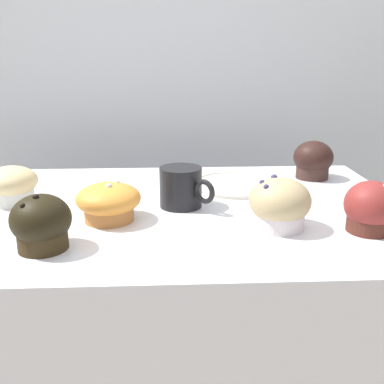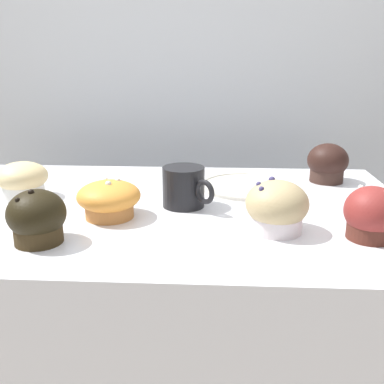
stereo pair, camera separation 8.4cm
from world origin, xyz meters
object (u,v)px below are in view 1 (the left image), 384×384
Objects in this scene: muffin_front_center at (280,205)px; muffin_front_left at (371,209)px; muffin_back_right at (11,185)px; coffee_cup at (182,187)px; muffin_back_left at (41,224)px; serving_plate at (238,184)px; muffin_back_center at (109,202)px; muffin_front_right at (313,160)px.

muffin_front_left is at bearing -8.95° from muffin_front_center.
muffin_back_right is 1.00× the size of coffee_cup.
muffin_back_left is 0.54m from muffin_front_left.
muffin_front_center reaches higher than serving_plate.
muffin_back_center is (-0.45, 0.08, -0.01)m from muffin_front_left.
muffin_front_left is at bearing -24.46° from coffee_cup.
muffin_front_right is at bearing 17.98° from serving_plate.
coffee_cup is (-0.17, 0.12, -0.00)m from muffin_front_center.
muffin_front_left reaches higher than muffin_back_center.
muffin_front_center is 1.01× the size of coffee_cup.
serving_plate is at bearing 12.01° from muffin_back_right.
muffin_back_right reaches higher than serving_plate.
muffin_front_center is at bearing -35.92° from coffee_cup.
coffee_cup is at bearing 40.67° from muffin_back_left.
serving_plate is (0.13, 0.14, -0.04)m from coffee_cup.
muffin_back_center is 0.34m from serving_plate.
serving_plate is at bearing 43.07° from muffin_back_left.
muffin_front_left is (0.15, -0.02, -0.00)m from muffin_front_center.
serving_plate is at bearing 37.92° from muffin_back_center.
coffee_cup is (-0.32, -0.20, -0.00)m from muffin_front_right.
muffin_front_right is 0.90× the size of coffee_cup.
muffin_front_right reaches higher than muffin_front_left.
muffin_front_center is 1.15× the size of muffin_back_left.
muffin_back_left is at bearing -125.27° from muffin_back_center.
muffin_back_center is at bearing -27.10° from muffin_back_right.
muffin_back_center is (0.09, 0.12, -0.01)m from muffin_back_left.
muffin_front_center is at bearing -116.20° from muffin_front_right.
muffin_front_left is 0.35m from muffin_front_right.
muffin_back_left is at bearing -62.03° from muffin_back_right.
muffin_front_center is 0.20m from coffee_cup.
muffin_front_center is at bearing -17.40° from muffin_back_right.
muffin_front_center is at bearing 171.05° from muffin_front_left.
serving_plate is at bearing 97.35° from muffin_front_center.
muffin_back_center is (-0.46, -0.27, -0.01)m from muffin_front_right.
muffin_back_left is 0.15m from muffin_back_center.
serving_plate is (-0.03, 0.26, -0.04)m from muffin_front_center.
muffin_front_left is 0.43× the size of serving_plate.
coffee_cup is at bearing 144.08° from muffin_front_center.
muffin_back_left is 0.88× the size of coffee_cup.
coffee_cup reaches higher than serving_plate.
muffin_back_right reaches higher than muffin_back_center.
muffin_back_center is at bearing 170.37° from muffin_front_left.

